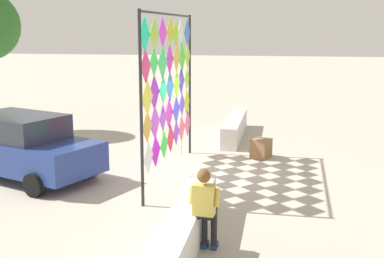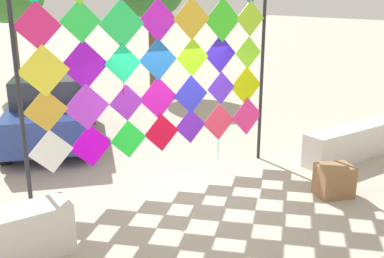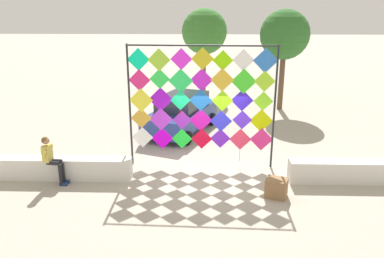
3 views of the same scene
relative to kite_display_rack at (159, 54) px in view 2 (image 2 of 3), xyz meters
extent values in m
plane|color=#ADA393|center=(0.30, -0.80, -2.44)|extent=(120.00, 120.00, 0.00)
cube|color=silver|center=(5.05, -1.23, -2.08)|extent=(4.46, 0.53, 0.72)
cylinder|color=#232328|center=(-2.43, 0.08, -0.34)|extent=(0.07, 0.07, 4.20)
cylinder|color=#232328|center=(2.44, -0.07, -0.34)|extent=(0.07, 0.07, 4.20)
cube|color=white|center=(-2.03, 0.05, -1.45)|extent=(0.75, 0.04, 0.75)
cube|color=#D505F6|center=(-1.34, 0.05, -1.48)|extent=(0.77, 0.04, 0.77)
cube|color=#21EB3A|center=(-0.65, 0.01, -1.47)|extent=(0.71, 0.03, 0.71)
cube|color=red|center=(0.03, 0.00, -1.46)|extent=(0.73, 0.03, 0.73)
cube|color=#6D22D7|center=(0.67, -0.02, -1.43)|extent=(0.70, 0.03, 0.70)
cube|color=#F1385C|center=(1.36, -0.03, -1.45)|extent=(0.77, 0.04, 0.77)
cylinder|color=#16E5BC|center=(1.36, -0.02, -2.05)|extent=(0.02, 0.02, 0.42)
cube|color=#E12A7D|center=(2.07, -0.07, -1.44)|extent=(0.81, 0.04, 0.81)
cube|color=gold|center=(-2.05, 0.06, -0.75)|extent=(0.72, 0.03, 0.72)
cube|color=#BA36ED|center=(-1.38, 0.05, -0.79)|extent=(0.81, 0.04, 0.81)
cube|color=purple|center=(-0.65, 0.03, -0.80)|extent=(0.66, 0.03, 0.66)
cylinder|color=#5CE516|center=(-0.65, 0.04, -1.26)|extent=(0.02, 0.02, 0.26)
cube|color=#D515B9|center=(-0.01, 0.02, -0.80)|extent=(0.79, 0.04, 0.79)
cylinder|color=#16E535|center=(-0.01, 0.03, -1.34)|extent=(0.02, 0.02, 0.29)
cube|color=#3234EF|center=(0.68, -0.02, -0.81)|extent=(0.76, 0.04, 0.76)
cube|color=#5E2DF2|center=(1.39, -0.04, -0.76)|extent=(0.66, 0.03, 0.66)
cylinder|color=#B2E516|center=(1.39, -0.03, -1.25)|extent=(0.02, 0.02, 0.31)
cube|color=#C1CE05|center=(2.03, -0.06, -0.78)|extent=(0.80, 0.04, 0.80)
cube|color=yellow|center=(-2.03, 0.05, -0.12)|extent=(0.82, 0.04, 0.82)
cube|color=#9D10E1|center=(-1.36, 0.06, -0.09)|extent=(0.83, 0.04, 0.83)
cube|color=#19E690|center=(-0.70, 0.01, -0.10)|extent=(0.68, 0.03, 0.68)
cylinder|color=#E5166D|center=(-0.70, 0.02, -0.54)|extent=(0.02, 0.02, 0.20)
cube|color=blue|center=(-0.02, -0.01, -0.09)|extent=(0.76, 0.04, 0.76)
cube|color=#96F418|center=(0.71, -0.03, -0.10)|extent=(0.71, 0.03, 0.71)
cylinder|color=#6F16E5|center=(0.71, -0.02, -0.57)|extent=(0.02, 0.02, 0.23)
cube|color=#3720DB|center=(1.36, -0.03, -0.08)|extent=(0.75, 0.04, 0.75)
cube|color=#8DF326|center=(2.06, -0.06, -0.10)|extent=(0.66, 0.03, 0.66)
cylinder|color=#7D16E5|center=(2.06, -0.05, -0.62)|extent=(0.02, 0.02, 0.37)
cube|color=#E82578|center=(-2.06, 0.06, 0.56)|extent=(0.74, 0.03, 0.74)
cylinder|color=#16E58D|center=(-2.06, 0.07, -0.01)|extent=(0.02, 0.02, 0.40)
cube|color=#2EE751|center=(-1.38, 0.05, 0.61)|extent=(0.68, 0.03, 0.68)
cylinder|color=#E516BE|center=(-1.38, 0.06, 0.11)|extent=(0.02, 0.02, 0.32)
cube|color=#2AEB64|center=(-0.68, 0.02, 0.55)|extent=(0.83, 0.04, 0.83)
cube|color=#CF20E7|center=(0.01, 0.00, 0.59)|extent=(0.76, 0.04, 0.76)
cylinder|color=#2FE516|center=(0.01, 0.01, 0.03)|extent=(0.02, 0.02, 0.35)
cube|color=gold|center=(0.69, -0.04, 0.60)|extent=(0.78, 0.04, 0.78)
cube|color=#3BDE26|center=(1.39, -0.05, 0.56)|extent=(0.84, 0.04, 0.84)
cube|color=#9EE228|center=(2.06, -0.08, 0.57)|extent=(0.71, 0.03, 0.71)
cylinder|color=#E51656|center=(-2.07, 0.08, 0.68)|extent=(0.02, 0.02, 0.37)
cylinder|color=#1CE516|center=(-0.66, 0.02, 0.75)|extent=(0.02, 0.02, 0.32)
cylinder|color=#7016E5|center=(0.69, -0.01, 0.77)|extent=(0.02, 0.02, 0.27)
cylinder|color=#16E577|center=(1.35, -0.01, 0.73)|extent=(0.02, 0.02, 0.33)
cylinder|color=orange|center=(2.06, -0.06, 0.62)|extent=(0.02, 0.02, 0.42)
cube|color=navy|center=(-0.90, 3.70, -1.78)|extent=(3.23, 4.60, 0.76)
cube|color=#282D38|center=(-0.84, 3.84, -1.10)|extent=(2.35, 2.79, 0.60)
cylinder|color=black|center=(-0.57, 2.03, -2.16)|extent=(0.41, 0.61, 0.56)
cylinder|color=black|center=(-2.26, 2.69, -2.16)|extent=(0.41, 0.61, 0.56)
cylinder|color=black|center=(0.47, 4.71, -2.16)|extent=(0.41, 0.61, 0.56)
cylinder|color=black|center=(-1.22, 5.37, -2.16)|extent=(0.41, 0.61, 0.56)
cube|color=olive|center=(2.23, -2.28, -2.16)|extent=(0.74, 0.66, 0.57)
cylinder|color=brown|center=(4.18, 7.71, -0.87)|extent=(0.28, 0.28, 3.15)
cylinder|color=brown|center=(0.10, 11.19, -0.94)|extent=(0.23, 0.23, 3.00)
camera|label=1|loc=(-12.49, -2.80, 1.35)|focal=46.96mm
camera|label=2|loc=(-4.00, -6.94, 0.98)|focal=41.75mm
camera|label=3|loc=(0.07, -12.56, 3.01)|focal=36.13mm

